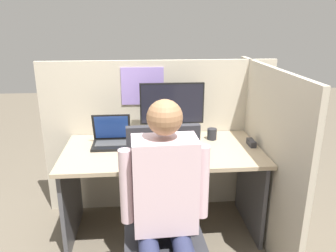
{
  "coord_description": "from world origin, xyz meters",
  "views": [
    {
      "loc": [
        -0.16,
        -1.98,
        1.7
      ],
      "look_at": [
        0.03,
        0.19,
        0.98
      ],
      "focal_mm": 35.0,
      "sensor_mm": 36.0,
      "label": 1
    }
  ],
  "objects_px": {
    "stapler": "(251,143)",
    "office_chair": "(164,220)",
    "paper_box": "(172,134)",
    "carrot_toy": "(180,157)",
    "laptop": "(112,139)",
    "coffee_mug": "(212,134)",
    "monitor": "(172,106)",
    "person": "(165,204)"
  },
  "relations": [
    {
      "from": "monitor",
      "to": "coffee_mug",
      "type": "bearing_deg",
      "value": -8.14
    },
    {
      "from": "stapler",
      "to": "paper_box",
      "type": "bearing_deg",
      "value": 161.03
    },
    {
      "from": "coffee_mug",
      "to": "carrot_toy",
      "type": "bearing_deg",
      "value": -128.43
    },
    {
      "from": "paper_box",
      "to": "person",
      "type": "bearing_deg",
      "value": -97.37
    },
    {
      "from": "monitor",
      "to": "person",
      "type": "xyz_separation_m",
      "value": [
        -0.14,
        -1.08,
        -0.25
      ]
    },
    {
      "from": "office_chair",
      "to": "laptop",
      "type": "bearing_deg",
      "value": 113.96
    },
    {
      "from": "carrot_toy",
      "to": "person",
      "type": "relative_size",
      "value": 0.12
    },
    {
      "from": "laptop",
      "to": "carrot_toy",
      "type": "height_order",
      "value": "laptop"
    },
    {
      "from": "person",
      "to": "coffee_mug",
      "type": "xyz_separation_m",
      "value": [
        0.47,
        1.04,
        0.01
      ]
    },
    {
      "from": "monitor",
      "to": "laptop",
      "type": "bearing_deg",
      "value": -167.65
    },
    {
      "from": "person",
      "to": "coffee_mug",
      "type": "distance_m",
      "value": 1.14
    },
    {
      "from": "monitor",
      "to": "laptop",
      "type": "height_order",
      "value": "monitor"
    },
    {
      "from": "office_chair",
      "to": "coffee_mug",
      "type": "bearing_deg",
      "value": 61.98
    },
    {
      "from": "person",
      "to": "office_chair",
      "type": "bearing_deg",
      "value": 87.68
    },
    {
      "from": "office_chair",
      "to": "person",
      "type": "xyz_separation_m",
      "value": [
        -0.01,
        -0.16,
        0.21
      ]
    },
    {
      "from": "laptop",
      "to": "monitor",
      "type": "bearing_deg",
      "value": 12.35
    },
    {
      "from": "paper_box",
      "to": "carrot_toy",
      "type": "xyz_separation_m",
      "value": [
        0.01,
        -0.45,
        -0.02
      ]
    },
    {
      "from": "carrot_toy",
      "to": "office_chair",
      "type": "xyz_separation_m",
      "value": [
        -0.15,
        -0.47,
        -0.19
      ]
    },
    {
      "from": "paper_box",
      "to": "monitor",
      "type": "height_order",
      "value": "monitor"
    },
    {
      "from": "carrot_toy",
      "to": "monitor",
      "type": "bearing_deg",
      "value": 91.82
    },
    {
      "from": "laptop",
      "to": "stapler",
      "type": "bearing_deg",
      "value": -5.46
    },
    {
      "from": "stapler",
      "to": "office_chair",
      "type": "xyz_separation_m",
      "value": [
        -0.75,
        -0.71,
        -0.19
      ]
    },
    {
      "from": "paper_box",
      "to": "office_chair",
      "type": "height_order",
      "value": "office_chair"
    },
    {
      "from": "paper_box",
      "to": "stapler",
      "type": "distance_m",
      "value": 0.65
    },
    {
      "from": "laptop",
      "to": "person",
      "type": "relative_size",
      "value": 0.23
    },
    {
      "from": "paper_box",
      "to": "carrot_toy",
      "type": "bearing_deg",
      "value": -88.17
    },
    {
      "from": "monitor",
      "to": "stapler",
      "type": "xyz_separation_m",
      "value": [
        0.62,
        -0.21,
        -0.26
      ]
    },
    {
      "from": "carrot_toy",
      "to": "person",
      "type": "bearing_deg",
      "value": -103.63
    },
    {
      "from": "monitor",
      "to": "office_chair",
      "type": "distance_m",
      "value": 1.04
    },
    {
      "from": "coffee_mug",
      "to": "paper_box",
      "type": "bearing_deg",
      "value": 172.33
    },
    {
      "from": "paper_box",
      "to": "office_chair",
      "type": "distance_m",
      "value": 0.95
    },
    {
      "from": "laptop",
      "to": "carrot_toy",
      "type": "distance_m",
      "value": 0.61
    },
    {
      "from": "carrot_toy",
      "to": "coffee_mug",
      "type": "height_order",
      "value": "coffee_mug"
    },
    {
      "from": "stapler",
      "to": "office_chair",
      "type": "distance_m",
      "value": 1.05
    },
    {
      "from": "stapler",
      "to": "person",
      "type": "distance_m",
      "value": 1.15
    },
    {
      "from": "laptop",
      "to": "office_chair",
      "type": "height_order",
      "value": "office_chair"
    },
    {
      "from": "person",
      "to": "coffee_mug",
      "type": "relative_size",
      "value": 14.1
    },
    {
      "from": "laptop",
      "to": "coffee_mug",
      "type": "bearing_deg",
      "value": 4.21
    },
    {
      "from": "monitor",
      "to": "person",
      "type": "distance_m",
      "value": 1.12
    },
    {
      "from": "person",
      "to": "paper_box",
      "type": "bearing_deg",
      "value": 82.63
    },
    {
      "from": "person",
      "to": "stapler",
      "type": "bearing_deg",
      "value": 48.99
    },
    {
      "from": "paper_box",
      "to": "stapler",
      "type": "relative_size",
      "value": 2.57
    }
  ]
}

